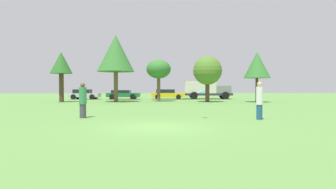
{
  "coord_description": "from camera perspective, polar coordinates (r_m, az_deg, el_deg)",
  "views": [
    {
      "loc": [
        0.0,
        -10.66,
        1.59
      ],
      "look_at": [
        0.61,
        3.77,
        1.19
      ],
      "focal_mm": 28.62,
      "sensor_mm": 36.0,
      "label": 1
    }
  ],
  "objects": [
    {
      "name": "frisbee",
      "position": [
        13.5,
        7.29,
        0.57
      ],
      "size": [
        0.27,
        0.26,
        0.14
      ],
      "color": "#19B2D8"
    },
    {
      "name": "tree_0",
      "position": [
        30.58,
        -21.8,
        6.04
      ],
      "size": [
        2.28,
        2.28,
        5.32
      ],
      "color": "#473323",
      "rests_on": "ground"
    },
    {
      "name": "ground_plane",
      "position": [
        10.77,
        -2.4,
        -6.92
      ],
      "size": [
        120.0,
        120.0,
        0.0
      ],
      "primitive_type": "plane",
      "color": "#5B8E42"
    },
    {
      "name": "tree_1",
      "position": [
        29.51,
        -11.07,
        8.55
      ],
      "size": [
        3.93,
        3.93,
        7.19
      ],
      "color": "brown",
      "rests_on": "ground"
    },
    {
      "name": "parked_car_yellow",
      "position": [
        35.52,
        -0.12,
        0.1
      ],
      "size": [
        4.48,
        2.25,
        1.29
      ],
      "rotation": [
        0.0,
        0.0,
        -0.06
      ],
      "color": "gold",
      "rests_on": "ground"
    },
    {
      "name": "tree_4",
      "position": [
        29.64,
        18.43,
        5.95
      ],
      "size": [
        2.73,
        2.73,
        5.28
      ],
      "color": "#473323",
      "rests_on": "ground"
    },
    {
      "name": "person_catcher",
      "position": [
        13.84,
        18.9,
        -1.15
      ],
      "size": [
        0.33,
        0.33,
        1.86
      ],
      "rotation": [
        0.0,
        0.0,
        3.02
      ],
      "color": "navy",
      "rests_on": "ground"
    },
    {
      "name": "tree_3",
      "position": [
        28.82,
        8.4,
        5.01
      ],
      "size": [
        3.06,
        3.06,
        4.89
      ],
      "color": "#473323",
      "rests_on": "ground"
    },
    {
      "name": "person_thrower",
      "position": [
        14.47,
        -17.69,
        -1.18
      ],
      "size": [
        0.38,
        0.38,
        1.82
      ],
      "rotation": [
        0.0,
        0.0,
        -0.12
      ],
      "color": "#3F3F47",
      "rests_on": "ground"
    },
    {
      "name": "tree_2",
      "position": [
        29.71,
        -2.01,
        5.32
      ],
      "size": [
        2.7,
        2.7,
        4.62
      ],
      "color": "brown",
      "rests_on": "ground"
    },
    {
      "name": "parked_car_green",
      "position": [
        35.74,
        -9.56,
        0.07
      ],
      "size": [
        4.38,
        2.15,
        1.2
      ],
      "rotation": [
        0.0,
        0.0,
        -0.06
      ],
      "color": "#196633",
      "rests_on": "ground"
    },
    {
      "name": "parked_car_silver",
      "position": [
        36.89,
        -17.43,
        0.08
      ],
      "size": [
        3.99,
        2.04,
        1.3
      ],
      "rotation": [
        0.0,
        0.0,
        -0.06
      ],
      "color": "#B2B2B7",
      "rests_on": "ground"
    },
    {
      "name": "delivery_truck_grey",
      "position": [
        36.25,
        8.01,
        1.11
      ],
      "size": [
        6.68,
        2.63,
        2.36
      ],
      "rotation": [
        0.0,
        0.0,
        -0.06
      ],
      "color": "#2D2D33",
      "rests_on": "ground"
    }
  ]
}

